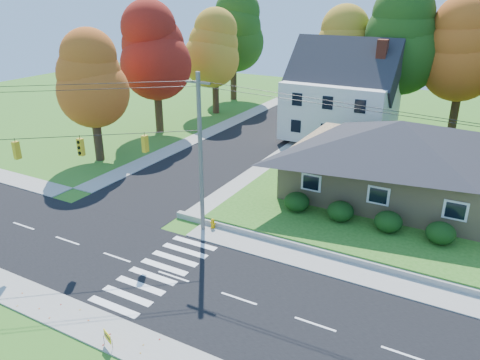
# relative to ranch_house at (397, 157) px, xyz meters

# --- Properties ---
(ground) EXTENTS (120.00, 120.00, 0.00)m
(ground) POSITION_rel_ranch_house_xyz_m (-8.00, -16.00, -3.27)
(ground) COLOR #3D7923
(road_main) EXTENTS (90.00, 8.00, 0.02)m
(road_main) POSITION_rel_ranch_house_xyz_m (-8.00, -16.00, -3.26)
(road_main) COLOR black
(road_main) RESTS_ON ground
(road_cross) EXTENTS (8.00, 44.00, 0.02)m
(road_cross) POSITION_rel_ranch_house_xyz_m (-16.00, 10.00, -3.25)
(road_cross) COLOR black
(road_cross) RESTS_ON ground
(sidewalk_north) EXTENTS (90.00, 2.00, 0.08)m
(sidewalk_north) POSITION_rel_ranch_house_xyz_m (-8.00, -11.00, -3.23)
(sidewalk_north) COLOR #9C9A90
(sidewalk_north) RESTS_ON ground
(sidewalk_south) EXTENTS (90.00, 2.00, 0.08)m
(sidewalk_south) POSITION_rel_ranch_house_xyz_m (-8.00, -21.00, -3.23)
(sidewalk_south) COLOR #9C9A90
(sidewalk_south) RESTS_ON ground
(lawn) EXTENTS (30.00, 30.00, 0.50)m
(lawn) POSITION_rel_ranch_house_xyz_m (5.00, 5.00, -3.02)
(lawn) COLOR #3D7923
(lawn) RESTS_ON ground
(ranch_house) EXTENTS (14.60, 10.60, 5.40)m
(ranch_house) POSITION_rel_ranch_house_xyz_m (0.00, 0.00, 0.00)
(ranch_house) COLOR tan
(ranch_house) RESTS_ON lawn
(colonial_house) EXTENTS (10.40, 8.40, 9.60)m
(colonial_house) POSITION_rel_ranch_house_xyz_m (-7.96, 12.00, 1.32)
(colonial_house) COLOR silver
(colonial_house) RESTS_ON lawn
(hedge_row) EXTENTS (10.70, 1.70, 1.27)m
(hedge_row) POSITION_rel_ranch_house_xyz_m (-0.50, -6.20, -2.13)
(hedge_row) COLOR #163A10
(hedge_row) RESTS_ON lawn
(traffic_infrastructure) EXTENTS (38.10, 10.66, 10.00)m
(traffic_infrastructure) POSITION_rel_ranch_house_xyz_m (-8.15, -14.65, 1.88)
(traffic_infrastructure) COLOR #666059
(traffic_infrastructure) RESTS_ON ground
(tree_lot_0) EXTENTS (6.72, 6.72, 12.51)m
(tree_lot_0) POSITION_rel_ranch_house_xyz_m (-10.00, 18.00, 5.04)
(tree_lot_0) COLOR #3F2A19
(tree_lot_0) RESTS_ON lawn
(tree_lot_1) EXTENTS (7.84, 7.84, 14.60)m
(tree_lot_1) POSITION_rel_ranch_house_xyz_m (-4.00, 17.00, 6.35)
(tree_lot_1) COLOR #3F2A19
(tree_lot_1) RESTS_ON lawn
(tree_lot_2) EXTENTS (7.28, 7.28, 13.56)m
(tree_lot_2) POSITION_rel_ranch_house_xyz_m (2.00, 18.00, 5.70)
(tree_lot_2) COLOR #3F2A19
(tree_lot_2) RESTS_ON lawn
(tree_west_0) EXTENTS (6.16, 6.16, 11.47)m
(tree_west_0) POSITION_rel_ranch_house_xyz_m (-25.00, -4.00, 3.89)
(tree_west_0) COLOR #3F2A19
(tree_west_0) RESTS_ON ground
(tree_west_1) EXTENTS (7.28, 7.28, 13.56)m
(tree_west_1) POSITION_rel_ranch_house_xyz_m (-26.00, 6.00, 5.20)
(tree_west_1) COLOR #3F2A19
(tree_west_1) RESTS_ON ground
(tree_west_2) EXTENTS (6.72, 6.72, 12.51)m
(tree_west_2) POSITION_rel_ranch_house_xyz_m (-25.00, 16.00, 4.54)
(tree_west_2) COLOR #3F2A19
(tree_west_2) RESTS_ON ground
(tree_west_3) EXTENTS (7.84, 7.84, 14.60)m
(tree_west_3) POSITION_rel_ranch_house_xyz_m (-27.00, 24.00, 5.85)
(tree_west_3) COLOR #3F2A19
(tree_west_3) RESTS_ON ground
(white_car) EXTENTS (1.77, 4.04, 1.29)m
(white_car) POSITION_rel_ranch_house_xyz_m (-14.99, 16.49, -2.60)
(white_car) COLOR white
(white_car) RESTS_ON road_cross
(fire_hydrant) EXTENTS (0.41, 0.32, 0.72)m
(fire_hydrant) POSITION_rel_ranch_house_xyz_m (-9.04, -10.36, -2.92)
(fire_hydrant) COLOR #DDA304
(fire_hydrant) RESTS_ON ground
(yard_sign) EXTENTS (0.61, 0.27, 0.81)m
(yard_sign) POSITION_rel_ranch_house_xyz_m (-7.23, -21.69, -2.69)
(yard_sign) COLOR black
(yard_sign) RESTS_ON ground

